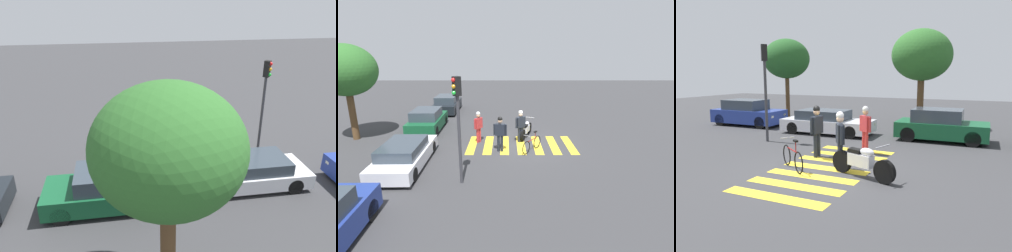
% 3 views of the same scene
% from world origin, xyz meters
% --- Properties ---
extents(ground_plane, '(60.00, 60.00, 0.00)m').
position_xyz_m(ground_plane, '(0.00, 0.00, 0.00)').
color(ground_plane, '#38383A').
extents(police_motorcycle, '(2.19, 0.94, 1.06)m').
position_xyz_m(police_motorcycle, '(1.39, -0.39, 0.47)').
color(police_motorcycle, black).
rests_on(police_motorcycle, ground_plane).
extents(leaning_bicycle, '(1.44, 1.09, 1.00)m').
position_xyz_m(leaning_bicycle, '(-0.89, -0.52, 0.38)').
color(leaning_bicycle, black).
rests_on(leaning_bicycle, ground_plane).
extents(officer_on_foot, '(0.45, 0.59, 1.85)m').
position_xyz_m(officer_on_foot, '(0.51, 0.01, 1.08)').
color(officer_on_foot, '#1E232D').
rests_on(officer_on_foot, ground_plane).
extents(officer_by_motorcycle, '(0.28, 0.69, 1.87)m').
position_xyz_m(officer_by_motorcycle, '(-0.93, 1.13, 1.10)').
color(officer_by_motorcycle, '#1E232D').
rests_on(officer_by_motorcycle, ground_plane).
extents(pedestrian_bystander, '(0.56, 0.45, 1.80)m').
position_xyz_m(pedestrian_bystander, '(0.45, 2.38, 1.04)').
color(pedestrian_bystander, '#B22D33').
rests_on(pedestrian_bystander, ground_plane).
extents(crosswalk_stripes, '(2.90, 5.85, 0.01)m').
position_xyz_m(crosswalk_stripes, '(0.00, -0.00, 0.00)').
color(crosswalk_stripes, yellow).
rests_on(crosswalk_stripes, ground_plane).
extents(car_white_van, '(4.57, 1.88, 1.18)m').
position_xyz_m(car_white_van, '(-2.74, 5.39, 0.58)').
color(car_white_van, black).
rests_on(car_white_van, ground_plane).
extents(car_green_compact, '(3.95, 1.86, 1.43)m').
position_xyz_m(car_green_compact, '(2.71, 5.91, 0.68)').
color(car_green_compact, black).
rests_on(car_green_compact, ground_plane).
extents(car_black_suv, '(4.10, 1.86, 1.39)m').
position_xyz_m(car_black_suv, '(7.91, 5.73, 0.66)').
color(car_black_suv, black).
rests_on(car_black_suv, ground_plane).
extents(traffic_light_pole, '(0.34, 0.34, 4.22)m').
position_xyz_m(traffic_light_pole, '(-4.30, 2.62, 2.83)').
color(traffic_light_pole, '#38383D').
rests_on(traffic_light_pole, ground_plane).
extents(street_tree_mid, '(3.36, 3.36, 5.44)m').
position_xyz_m(street_tree_mid, '(1.02, 9.68, 3.98)').
color(street_tree_mid, brown).
rests_on(street_tree_mid, ground_plane).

